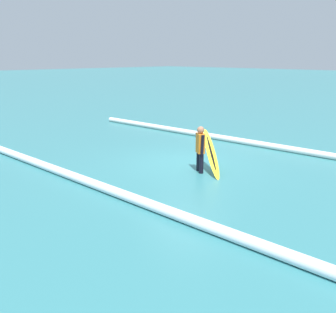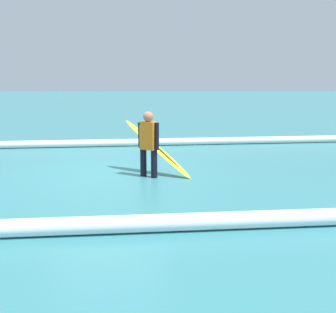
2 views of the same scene
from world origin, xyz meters
TOP-DOWN VIEW (x-y plane):
  - ground_plane at (0.00, 0.00)m, footprint 183.10×183.10m
  - surfer at (-0.96, 0.44)m, footprint 0.45×0.42m
  - surfboard at (-1.15, 0.14)m, footprint 1.60×1.30m
  - wave_crest_foreground at (-0.64, -3.74)m, footprint 18.31×1.39m
  - wave_crest_midground at (-1.97, 3.51)m, footprint 23.11×1.25m

SIDE VIEW (x-z plane):
  - ground_plane at x=0.00m, z-range 0.00..0.00m
  - wave_crest_foreground at x=-0.64m, z-range 0.00..0.23m
  - wave_crest_midground at x=-1.97m, z-range 0.00..0.25m
  - surfboard at x=-1.15m, z-range -0.02..1.18m
  - surfer at x=-0.96m, z-range 0.08..1.51m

